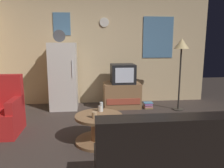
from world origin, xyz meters
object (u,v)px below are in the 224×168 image
standing_lamp (181,49)px  coffee_table (99,129)px  fridge (64,76)px  wine_glass (101,107)px  crt_tv (123,74)px  book_stack (148,105)px  tv_stand (122,95)px  mug_ceramic_tan (94,115)px  mug_ceramic_white (101,108)px

standing_lamp → coffee_table: bearing=-141.7°
coffee_table → fridge: bearing=110.7°
wine_glass → crt_tv: bearing=70.0°
book_stack → crt_tv: bearing=165.1°
tv_stand → crt_tv: (0.02, -0.00, 0.51)m
crt_tv → book_stack: size_ratio=2.63×
tv_stand → book_stack: size_ratio=4.10×
coffee_table → mug_ceramic_tan: mug_ceramic_tan is taller
fridge → tv_stand: size_ratio=2.11×
coffee_table → mug_ceramic_white: (0.04, 0.19, 0.26)m
coffee_table → mug_ceramic_tan: bearing=-120.5°
crt_tv → standing_lamp: 1.39m
coffee_table → mug_ceramic_white: mug_ceramic_white is taller
crt_tv → wine_glass: 1.75m
mug_ceramic_tan → mug_ceramic_white: bearing=71.2°
coffee_table → mug_ceramic_tan: 0.29m
wine_glass → tv_stand: bearing=70.6°
tv_stand → coffee_table: size_ratio=1.17×
wine_glass → mug_ceramic_white: bearing=148.4°
fridge → standing_lamp: size_ratio=1.11×
standing_lamp → mug_ceramic_white: (-1.83, -1.28, -0.89)m
tv_stand → standing_lamp: 1.68m
coffee_table → wine_glass: (0.05, 0.19, 0.29)m
wine_glass → book_stack: bearing=51.6°
wine_glass → standing_lamp: bearing=35.4°
coffee_table → mug_ceramic_tan: size_ratio=8.00×
coffee_table → wine_glass: size_ratio=4.80×
standing_lamp → mug_ceramic_white: standing_lamp is taller
mug_ceramic_white → book_stack: bearing=51.2°
standing_lamp → crt_tv: bearing=164.7°
fridge → mug_ceramic_white: fridge is taller
tv_stand → mug_ceramic_white: 1.73m
mug_ceramic_tan → book_stack: size_ratio=0.44×
tv_stand → standing_lamp: standing_lamp is taller
tv_stand → mug_ceramic_tan: 2.05m
fridge → standing_lamp: fridge is taller
mug_ceramic_white → standing_lamp: bearing=35.0°
coffee_table → mug_ceramic_white: 0.32m
book_stack → standing_lamp: bearing=-15.6°
standing_lamp → wine_glass: size_ratio=10.60×
fridge → crt_tv: size_ratio=3.28×
crt_tv → mug_ceramic_tan: size_ratio=6.00×
fridge → crt_tv: bearing=-2.9°
fridge → mug_ceramic_white: bearing=-66.1°
tv_stand → mug_ceramic_tan: bearing=-109.7°
tv_stand → standing_lamp: size_ratio=0.53×
fridge → mug_ceramic_white: (0.75, -1.68, -0.28)m
wine_glass → mug_ceramic_tan: (-0.12, -0.30, -0.03)m
coffee_table → tv_stand: bearing=71.1°
coffee_table → crt_tv: bearing=70.5°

